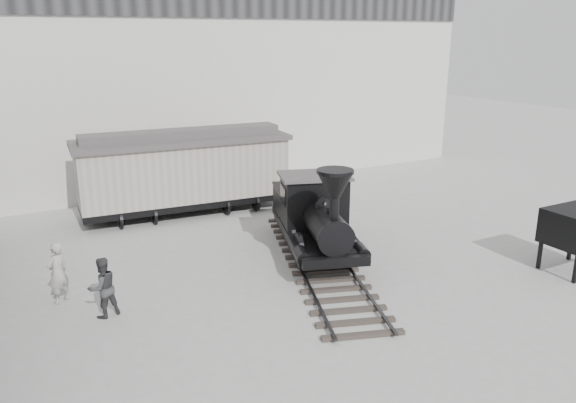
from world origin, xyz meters
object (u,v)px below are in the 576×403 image
boxcar (184,170)px  visitor_b (103,287)px  locomotive (316,220)px  visitor_a (58,273)px

boxcar → visitor_b: size_ratio=5.32×
locomotive → boxcar: size_ratio=1.13×
boxcar → visitor_a: 8.56m
visitor_a → visitor_b: 1.73m
locomotive → boxcar: boxcar is taller
locomotive → boxcar: 7.16m
locomotive → boxcar: bearing=127.6°
visitor_a → locomotive: bearing=142.5°
visitor_a → visitor_b: (0.92, -1.46, -0.05)m
locomotive → visitor_b: locomotive is taller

